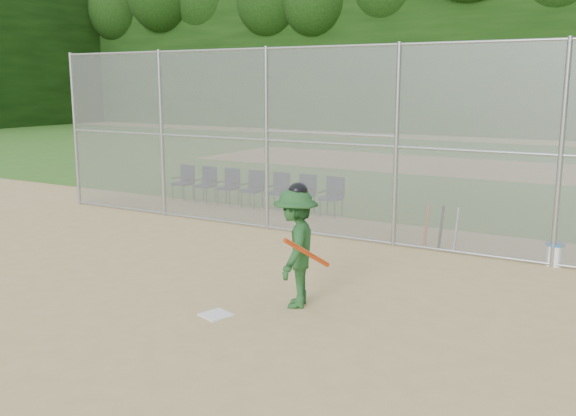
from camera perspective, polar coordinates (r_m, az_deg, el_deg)
The scene contains 16 objects.
ground at distance 9.39m, azimuth -7.81°, elevation -9.16°, with size 100.00×100.00×0.00m, color tan.
grass_strip at distance 25.70m, azimuth 17.71°, elevation 3.33°, with size 100.00×100.00×0.00m, color #2F611D.
dirt_patch_far at distance 25.70m, azimuth 17.71°, elevation 3.34°, with size 24.00×24.00×0.00m, color tan.
backstop_fence at distance 13.16m, azimuth 5.52°, elevation 5.96°, with size 16.09×0.09×4.00m.
treeline at distance 27.55m, azimuth 19.35°, elevation 15.19°, with size 81.00×60.00×11.00m.
home_plate at distance 9.23m, azimuth -6.40°, elevation -9.41°, with size 0.39×0.39×0.02m, color white.
batter_at_plate at distance 9.31m, azimuth 0.70°, elevation -3.49°, with size 1.09×1.39×1.84m.
water_cooler at distance 12.48m, azimuth 22.62°, elevation -3.79°, with size 0.33×0.33×0.42m.
spare_bats at distance 13.07m, azimuth 13.46°, elevation -1.67°, with size 0.66×0.31×0.84m.
chair_0 at distance 18.23m, azimuth -9.35°, elevation 2.24°, with size 0.54×0.52×0.96m, color #111A3E, non-canonical shape.
chair_1 at distance 17.75m, azimuth -7.41°, elevation 2.06°, with size 0.54×0.52×0.96m, color #111A3E, non-canonical shape.
chair_2 at distance 17.29m, azimuth -5.38°, elevation 1.87°, with size 0.54×0.52×0.96m, color #111A3E, non-canonical shape.
chair_3 at distance 16.86m, azimuth -3.23°, elevation 1.66°, with size 0.54×0.52×0.96m, color #111A3E, non-canonical shape.
chair_4 at distance 16.45m, azimuth -0.98°, elevation 1.44°, with size 0.54×0.52×0.96m, color #111A3E, non-canonical shape.
chair_5 at distance 16.07m, azimuth 1.39°, elevation 1.21°, with size 0.54×0.52×0.96m, color #111A3E, non-canonical shape.
chair_6 at distance 15.71m, azimuth 3.86°, elevation 0.96°, with size 0.54×0.52×0.96m, color #111A3E, non-canonical shape.
Camera 1 is at (5.48, -6.91, 3.23)m, focal length 40.00 mm.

